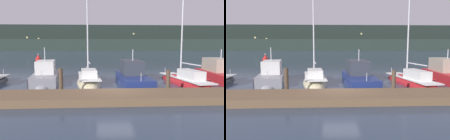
# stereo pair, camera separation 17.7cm
# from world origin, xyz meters

# --- Properties ---
(ground_plane) EXTENTS (400.00, 400.00, 0.00)m
(ground_plane) POSITION_xyz_m (0.00, 0.00, 0.00)
(ground_plane) COLOR #2D3D51
(dock) EXTENTS (46.13, 2.80, 0.45)m
(dock) POSITION_xyz_m (0.00, -1.59, 0.23)
(dock) COLOR brown
(dock) RESTS_ON ground
(mooring_pile_2) EXTENTS (0.28, 0.28, 1.80)m
(mooring_pile_2) POSITION_xyz_m (-3.62, 0.06, 0.90)
(mooring_pile_2) COLOR #4C3D2D
(mooring_pile_2) RESTS_ON ground
(mooring_pile_3) EXTENTS (0.28, 0.28, 1.60)m
(mooring_pile_3) POSITION_xyz_m (3.62, 0.06, 0.80)
(mooring_pile_3) COLOR #4C3D2D
(mooring_pile_3) RESTS_ON ground
(motorboat_berth_4) EXTENTS (3.16, 6.84, 3.77)m
(motorboat_berth_4) POSITION_xyz_m (-5.80, 4.89, 0.30)
(motorboat_berth_4) COLOR gray
(motorboat_berth_4) RESTS_ON ground
(sailboat_berth_5) EXTENTS (2.65, 6.80, 8.95)m
(sailboat_berth_5) POSITION_xyz_m (-1.99, 4.10, 0.13)
(sailboat_berth_5) COLOR beige
(sailboat_berth_5) RESTS_ON ground
(motorboat_berth_6) EXTENTS (2.75, 7.42, 3.39)m
(motorboat_berth_6) POSITION_xyz_m (1.83, 4.30, 0.37)
(motorboat_berth_6) COLOR navy
(motorboat_berth_6) RESTS_ON ground
(sailboat_berth_7) EXTENTS (2.94, 8.09, 9.75)m
(sailboat_berth_7) POSITION_xyz_m (6.15, 3.45, 0.13)
(sailboat_berth_7) COLOR red
(sailboat_berth_7) RESTS_ON ground
(motorboat_berth_8) EXTENTS (2.90, 7.26, 3.42)m
(motorboat_berth_8) POSITION_xyz_m (10.05, 4.89, 0.39)
(motorboat_berth_8) COLOR red
(motorboat_berth_8) RESTS_ON ground
(channel_buoy) EXTENTS (1.12, 1.12, 1.96)m
(channel_buoy) POSITION_xyz_m (-9.93, 17.85, 0.73)
(channel_buoy) COLOR red
(channel_buoy) RESTS_ON ground
(hillside_backdrop) EXTENTS (240.00, 23.00, 13.07)m
(hillside_backdrop) POSITION_xyz_m (-0.78, 106.76, 6.02)
(hillside_backdrop) COLOR #1E2823
(hillside_backdrop) RESTS_ON ground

